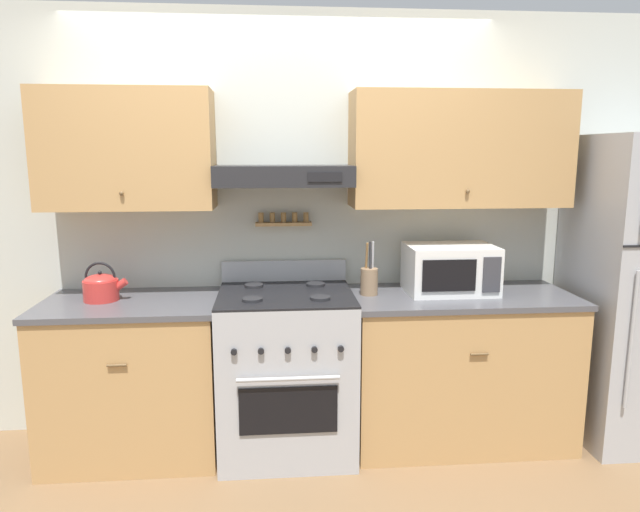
{
  "coord_description": "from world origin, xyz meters",
  "views": [
    {
      "loc": [
        -0.07,
        -2.83,
        1.72
      ],
      "look_at": [
        0.19,
        0.27,
        1.15
      ],
      "focal_mm": 32.0,
      "sensor_mm": 36.0,
      "label": 1
    }
  ],
  "objects_px": {
    "stove_range": "(286,371)",
    "tea_kettle": "(101,286)",
    "microwave": "(450,269)",
    "utensil_crock": "(369,280)"
  },
  "relations": [
    {
      "from": "stove_range",
      "to": "tea_kettle",
      "type": "distance_m",
      "value": 1.15
    },
    {
      "from": "microwave",
      "to": "utensil_crock",
      "type": "distance_m",
      "value": 0.49
    },
    {
      "from": "microwave",
      "to": "tea_kettle",
      "type": "bearing_deg",
      "value": -179.49
    },
    {
      "from": "microwave",
      "to": "utensil_crock",
      "type": "height_order",
      "value": "utensil_crock"
    },
    {
      "from": "stove_range",
      "to": "utensil_crock",
      "type": "distance_m",
      "value": 0.71
    },
    {
      "from": "utensil_crock",
      "to": "stove_range",
      "type": "bearing_deg",
      "value": -173.41
    },
    {
      "from": "stove_range",
      "to": "utensil_crock",
      "type": "bearing_deg",
      "value": 6.59
    },
    {
      "from": "microwave",
      "to": "stove_range",
      "type": "bearing_deg",
      "value": -175.64
    },
    {
      "from": "tea_kettle",
      "to": "microwave",
      "type": "height_order",
      "value": "microwave"
    },
    {
      "from": "tea_kettle",
      "to": "utensil_crock",
      "type": "xyz_separation_m",
      "value": [
        1.51,
        0.0,
        0.01
      ]
    }
  ]
}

